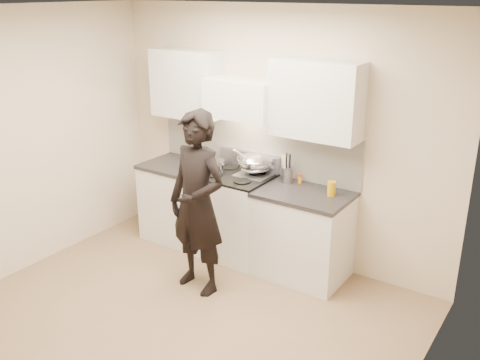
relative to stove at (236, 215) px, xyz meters
The scene contains 11 objects.
ground_plane 1.53m from the stove, 78.12° to the right, with size 4.00×4.00×0.00m, color #7F6249.
room_shell 1.56m from the stove, 77.04° to the right, with size 4.04×3.54×2.70m.
stove is the anchor object (origin of this frame).
counter_right 0.83m from the stove, ahead, with size 0.92×0.67×0.92m.
counter_left 0.78m from the stove, behind, with size 0.82×0.67×0.92m.
wok 0.63m from the stove, 43.77° to the left, with size 0.40×0.49×0.32m.
stock_pot 0.60m from the stove, 151.67° to the right, with size 0.30×0.25×0.14m.
utensil_crock 0.78m from the stove, 16.51° to the left, with size 0.12×0.12×0.31m.
spice_jar 0.85m from the stove, 18.47° to the left, with size 0.04×0.04×0.10m.
oil_glass 1.20m from the stove, ahead, with size 0.08×0.08×0.15m.
person 0.91m from the stove, 82.92° to the right, with size 0.66×0.43×1.81m, color black.
Camera 1 is at (2.76, -3.05, 2.85)m, focal length 40.00 mm.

